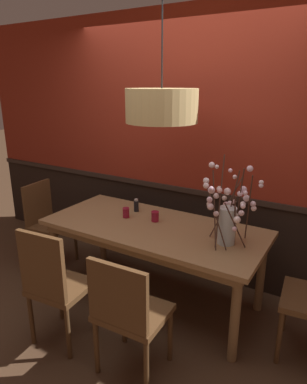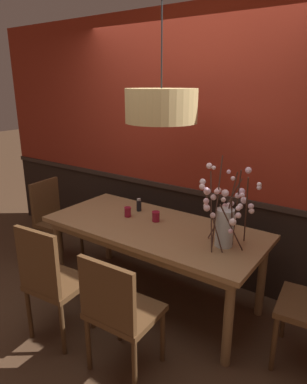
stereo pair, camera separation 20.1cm
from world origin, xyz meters
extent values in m
plane|color=#4C3321|center=(0.00, 0.00, 0.00)|extent=(24.00, 24.00, 0.00)
cube|color=black|center=(0.00, 0.70, 0.44)|extent=(5.61, 0.12, 0.88)
cube|color=#31241E|center=(0.00, 0.69, 0.90)|extent=(5.61, 0.14, 0.05)
cube|color=maroon|center=(0.00, 0.70, 1.75)|extent=(5.61, 0.12, 1.74)
cube|color=#997047|center=(0.00, 0.00, 0.73)|extent=(1.94, 0.88, 0.04)
cube|color=brown|center=(0.00, 0.00, 0.66)|extent=(1.84, 0.77, 0.08)
cylinder|color=brown|center=(-0.88, -0.35, 0.35)|extent=(0.07, 0.07, 0.70)
cylinder|color=brown|center=(0.88, -0.35, 0.35)|extent=(0.07, 0.07, 0.70)
cylinder|color=brown|center=(-0.88, 0.35, 0.35)|extent=(0.07, 0.07, 0.70)
cylinder|color=brown|center=(0.88, 0.35, 0.35)|extent=(0.07, 0.07, 0.70)
cube|color=brown|center=(-1.29, 0.00, 0.46)|extent=(0.42, 0.44, 0.04)
cube|color=brown|center=(-1.46, -0.02, 0.70)|extent=(0.07, 0.39, 0.44)
cylinder|color=#492F1A|center=(-1.15, 0.19, 0.22)|extent=(0.04, 0.04, 0.43)
cylinder|color=#492F1A|center=(-1.11, -0.16, 0.22)|extent=(0.04, 0.04, 0.43)
cylinder|color=#492F1A|center=(-1.47, 0.16, 0.22)|extent=(0.04, 0.04, 0.43)
cylinder|color=#492F1A|center=(-1.44, -0.19, 0.22)|extent=(0.04, 0.04, 0.43)
cube|color=brown|center=(-0.28, 0.76, 0.44)|extent=(0.45, 0.44, 0.04)
cube|color=brown|center=(-0.26, 0.94, 0.69)|extent=(0.40, 0.07, 0.45)
cylinder|color=#492F1A|center=(-0.11, 0.57, 0.21)|extent=(0.04, 0.04, 0.42)
cylinder|color=#492F1A|center=(-0.47, 0.60, 0.21)|extent=(0.04, 0.04, 0.42)
cylinder|color=#492F1A|center=(-0.08, 0.91, 0.21)|extent=(0.04, 0.04, 0.42)
cylinder|color=#492F1A|center=(-0.44, 0.94, 0.21)|extent=(0.04, 0.04, 0.42)
cube|color=brown|center=(0.30, -0.76, 0.45)|extent=(0.47, 0.42, 0.04)
cube|color=brown|center=(0.31, -0.95, 0.69)|extent=(0.43, 0.06, 0.43)
cylinder|color=#492F1A|center=(0.10, -0.60, 0.21)|extent=(0.04, 0.04, 0.43)
cylinder|color=#492F1A|center=(0.49, -0.58, 0.21)|extent=(0.04, 0.04, 0.43)
cylinder|color=#492F1A|center=(0.11, -0.94, 0.21)|extent=(0.04, 0.04, 0.43)
cylinder|color=#492F1A|center=(0.51, -0.93, 0.21)|extent=(0.04, 0.04, 0.43)
cube|color=brown|center=(0.28, 0.78, 0.46)|extent=(0.44, 0.38, 0.04)
cube|color=brown|center=(0.28, 0.95, 0.69)|extent=(0.41, 0.04, 0.41)
cylinder|color=#492F1A|center=(0.46, 0.61, 0.22)|extent=(0.04, 0.04, 0.44)
cylinder|color=#492F1A|center=(0.09, 0.62, 0.22)|extent=(0.04, 0.04, 0.44)
cylinder|color=#492F1A|center=(0.47, 0.94, 0.22)|extent=(0.04, 0.04, 0.44)
cylinder|color=#492F1A|center=(0.09, 0.94, 0.22)|extent=(0.04, 0.04, 0.44)
cylinder|color=#492F1A|center=(1.17, -0.21, 0.22)|extent=(0.04, 0.04, 0.44)
cylinder|color=#492F1A|center=(1.13, 0.17, 0.22)|extent=(0.04, 0.04, 0.44)
cube|color=brown|center=(-0.34, -0.80, 0.45)|extent=(0.45, 0.43, 0.04)
cube|color=brown|center=(-0.32, -0.98, 0.72)|extent=(0.39, 0.07, 0.49)
cylinder|color=#492F1A|center=(-0.53, -0.65, 0.22)|extent=(0.04, 0.04, 0.43)
cylinder|color=#492F1A|center=(-0.18, -0.62, 0.22)|extent=(0.04, 0.04, 0.43)
cylinder|color=#492F1A|center=(-0.50, -0.98, 0.22)|extent=(0.04, 0.04, 0.43)
cylinder|color=#492F1A|center=(-0.14, -0.95, 0.22)|extent=(0.04, 0.04, 0.43)
cylinder|color=silver|center=(0.66, -0.01, 0.89)|extent=(0.14, 0.14, 0.30)
cylinder|color=silver|center=(0.66, -0.01, 0.78)|extent=(0.12, 0.12, 0.06)
cylinder|color=#472D23|center=(0.81, 0.01, 1.05)|extent=(0.10, 0.30, 0.60)
sphere|color=white|center=(0.84, 0.04, 1.05)|extent=(0.04, 0.04, 0.04)
sphere|color=white|center=(0.88, 0.05, 1.26)|extent=(0.03, 0.03, 0.03)
sphere|color=silver|center=(0.88, 0.05, 1.24)|extent=(0.03, 0.03, 0.03)
sphere|color=silver|center=(0.84, 0.05, 1.09)|extent=(0.04, 0.04, 0.04)
cylinder|color=#472D23|center=(0.73, 0.04, 1.06)|extent=(0.10, 0.17, 0.62)
sphere|color=silver|center=(0.78, 0.10, 1.34)|extent=(0.05, 0.05, 0.05)
sphere|color=silver|center=(0.74, 0.02, 1.15)|extent=(0.04, 0.04, 0.04)
sphere|color=#F4C7E5|center=(0.75, 0.05, 1.18)|extent=(0.05, 0.05, 0.05)
cylinder|color=#472D23|center=(0.61, -0.11, 1.00)|extent=(0.22, 0.06, 0.50)
sphere|color=silver|center=(0.57, -0.13, 1.07)|extent=(0.05, 0.05, 0.05)
sphere|color=#F8CDE5|center=(0.59, -0.19, 1.22)|extent=(0.05, 0.05, 0.05)
sphere|color=#FBC9E4|center=(0.61, -0.22, 1.24)|extent=(0.04, 0.04, 0.04)
cylinder|color=#472D23|center=(0.61, -0.05, 1.09)|extent=(0.04, 0.17, 0.69)
sphere|color=#FFC8CF|center=(0.61, -0.06, 1.18)|extent=(0.04, 0.04, 0.04)
sphere|color=silver|center=(0.58, -0.06, 1.13)|extent=(0.04, 0.04, 0.04)
sphere|color=white|center=(0.53, -0.03, 1.36)|extent=(0.05, 0.05, 0.05)
sphere|color=white|center=(0.58, -0.08, 1.36)|extent=(0.03, 0.03, 0.03)
cylinder|color=#472D23|center=(0.68, 0.03, 1.04)|extent=(0.10, 0.03, 0.58)
sphere|color=#FFD0DC|center=(0.69, 0.05, 1.08)|extent=(0.04, 0.04, 0.04)
sphere|color=#F6CFD6|center=(0.68, 0.06, 1.27)|extent=(0.03, 0.03, 0.03)
sphere|color=#FFD5DA|center=(0.64, 0.02, 1.16)|extent=(0.06, 0.06, 0.06)
sphere|color=#FFC8E6|center=(0.64, 0.07, 1.31)|extent=(0.03, 0.03, 0.03)
cylinder|color=#472D23|center=(0.61, 0.11, 0.99)|extent=(0.20, 0.18, 0.49)
sphere|color=#F6D8D2|center=(0.58, 0.13, 1.06)|extent=(0.04, 0.04, 0.04)
sphere|color=#FDD2D0|center=(0.53, 0.15, 1.13)|extent=(0.04, 0.04, 0.04)
sphere|color=white|center=(0.63, 0.13, 1.03)|extent=(0.04, 0.04, 0.04)
sphere|color=#FFC9DA|center=(0.60, 0.14, 1.01)|extent=(0.04, 0.04, 0.04)
cylinder|color=#472D23|center=(0.59, -0.09, 1.04)|extent=(0.13, 0.17, 0.57)
sphere|color=white|center=(0.53, -0.13, 1.26)|extent=(0.05, 0.05, 0.05)
sphere|color=#FFD9D3|center=(0.55, -0.10, 1.08)|extent=(0.05, 0.05, 0.05)
sphere|color=silver|center=(0.55, -0.17, 1.24)|extent=(0.04, 0.04, 0.04)
sphere|color=#FECCE1|center=(0.56, -0.12, 1.12)|extent=(0.04, 0.04, 0.04)
sphere|color=silver|center=(0.61, -0.10, 1.01)|extent=(0.04, 0.04, 0.04)
cylinder|color=#472D23|center=(0.73, -0.03, 0.96)|extent=(0.03, 0.14, 0.43)
sphere|color=#FFD0E8|center=(0.79, -0.02, 1.18)|extent=(0.04, 0.04, 0.04)
sphere|color=white|center=(0.78, -0.01, 1.09)|extent=(0.04, 0.04, 0.04)
sphere|color=silver|center=(0.73, 0.01, 0.98)|extent=(0.04, 0.04, 0.04)
sphere|color=#F5CBD4|center=(0.78, -0.04, 1.03)|extent=(0.04, 0.04, 0.04)
sphere|color=silver|center=(0.79, 0.02, 1.13)|extent=(0.05, 0.05, 0.05)
cylinder|color=#472D23|center=(0.76, -0.10, 0.94)|extent=(0.13, 0.19, 0.39)
sphere|color=white|center=(0.83, -0.18, 1.14)|extent=(0.03, 0.03, 0.03)
sphere|color=#FFC5D6|center=(0.78, -0.14, 1.01)|extent=(0.03, 0.03, 0.03)
sphere|color=#FFCBE3|center=(0.76, -0.13, 0.93)|extent=(0.03, 0.03, 0.03)
sphere|color=white|center=(0.79, -0.16, 1.02)|extent=(0.05, 0.05, 0.05)
cylinder|color=maroon|center=(-0.04, 0.09, 0.79)|extent=(0.07, 0.07, 0.09)
torus|color=#A81B37|center=(-0.04, 0.09, 0.84)|extent=(0.07, 0.07, 0.01)
cylinder|color=silver|center=(-0.04, 0.09, 0.78)|extent=(0.05, 0.05, 0.05)
cylinder|color=maroon|center=(-0.32, 0.03, 0.79)|extent=(0.06, 0.06, 0.09)
torus|color=#A81B37|center=(-0.32, 0.03, 0.83)|extent=(0.07, 0.07, 0.01)
cylinder|color=silver|center=(-0.32, 0.03, 0.78)|extent=(0.04, 0.04, 0.05)
cylinder|color=black|center=(-0.33, 0.21, 0.80)|extent=(0.05, 0.05, 0.11)
cylinder|color=beige|center=(-0.33, 0.21, 0.86)|extent=(0.04, 0.04, 0.02)
cylinder|color=tan|center=(0.07, 0.00, 1.77)|extent=(0.57, 0.57, 0.26)
sphere|color=#F9EAB7|center=(0.07, 0.00, 1.73)|extent=(0.14, 0.14, 0.14)
cylinder|color=black|center=(0.07, 0.00, 2.26)|extent=(0.01, 0.01, 0.72)
camera|label=1|loc=(1.45, -2.40, 1.94)|focal=32.29mm
camera|label=2|loc=(1.62, -2.29, 1.94)|focal=32.29mm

